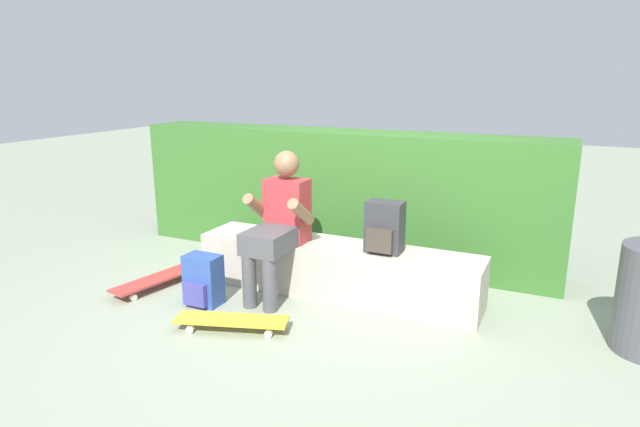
% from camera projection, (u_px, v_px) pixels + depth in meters
% --- Properties ---
extents(ground_plane, '(24.00, 24.00, 0.00)m').
position_uv_depth(ground_plane, '(314.00, 313.00, 4.08)').
color(ground_plane, gray).
extents(bench_main, '(2.36, 0.48, 0.42)m').
position_uv_depth(bench_main, '(336.00, 269.00, 4.40)').
color(bench_main, '#B7AD9C').
rests_on(bench_main, ground).
extents(person_skater, '(0.49, 0.62, 1.17)m').
position_uv_depth(person_skater, '(279.00, 221.00, 4.28)').
color(person_skater, '#B73338').
rests_on(person_skater, ground).
extents(skateboard_near_person, '(0.82, 0.44, 0.09)m').
position_uv_depth(skateboard_near_person, '(232.00, 320.00, 3.78)').
color(skateboard_near_person, gold).
rests_on(skateboard_near_person, ground).
extents(skateboard_beside_bench, '(0.34, 0.82, 0.09)m').
position_uv_depth(skateboard_beside_bench, '(156.00, 279.00, 4.54)').
color(skateboard_beside_bench, '#BC3833').
rests_on(skateboard_beside_bench, ground).
extents(backpack_on_bench, '(0.28, 0.23, 0.40)m').
position_uv_depth(backpack_on_bench, '(384.00, 228.00, 4.12)').
color(backpack_on_bench, '#333338').
rests_on(backpack_on_bench, bench_main).
extents(backpack_on_ground, '(0.28, 0.23, 0.40)m').
position_uv_depth(backpack_on_ground, '(203.00, 281.00, 4.19)').
color(backpack_on_ground, '#2D4C99').
rests_on(backpack_on_ground, ground).
extents(hedge_row, '(4.20, 0.55, 1.24)m').
position_uv_depth(hedge_row, '(339.00, 194.00, 5.27)').
color(hedge_row, '#356929').
rests_on(hedge_row, ground).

